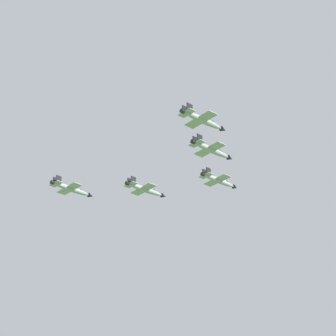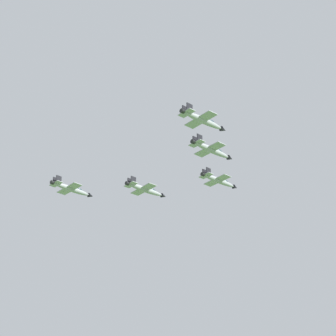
{
  "view_description": "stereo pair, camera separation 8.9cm",
  "coord_description": "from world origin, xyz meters",
  "px_view_note": "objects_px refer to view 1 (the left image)",
  "views": [
    {
      "loc": [
        160.89,
        141.57,
        42.16
      ],
      "look_at": [
        26.27,
        17.47,
        135.41
      ],
      "focal_mm": 78.01,
      "sensor_mm": 36.0,
      "label": 1
    },
    {
      "loc": [
        160.83,
        141.64,
        42.16
      ],
      "look_at": [
        26.27,
        17.47,
        135.41
      ],
      "focal_mm": 78.01,
      "sensor_mm": 36.0,
      "label": 2
    }
  ],
  "objects_px": {
    "jet_left_wingman": "(145,189)",
    "jet_right_wingman": "(212,150)",
    "jet_left_outer": "(71,189)",
    "jet_lead": "(219,181)",
    "jet_right_outer": "(203,120)"
  },
  "relations": [
    {
      "from": "jet_left_wingman",
      "to": "jet_right_wingman",
      "type": "height_order",
      "value": "jet_right_wingman"
    },
    {
      "from": "jet_left_wingman",
      "to": "jet_left_outer",
      "type": "height_order",
      "value": "jet_left_outer"
    },
    {
      "from": "jet_lead",
      "to": "jet_left_wingman",
      "type": "distance_m",
      "value": 22.22
    },
    {
      "from": "jet_lead",
      "to": "jet_left_outer",
      "type": "distance_m",
      "value": 44.12
    },
    {
      "from": "jet_left_wingman",
      "to": "jet_right_outer",
      "type": "height_order",
      "value": "jet_left_wingman"
    },
    {
      "from": "jet_right_wingman",
      "to": "jet_lead",
      "type": "bearing_deg",
      "value": 39.42
    },
    {
      "from": "jet_left_outer",
      "to": "jet_right_outer",
      "type": "distance_m",
      "value": 57.06
    },
    {
      "from": "jet_right_wingman",
      "to": "jet_left_wingman",
      "type": "bearing_deg",
      "value": 89.05
    },
    {
      "from": "jet_lead",
      "to": "jet_left_wingman",
      "type": "bearing_deg",
      "value": 139.6
    },
    {
      "from": "jet_left_wingman",
      "to": "jet_right_wingman",
      "type": "distance_m",
      "value": 28.56
    },
    {
      "from": "jet_lead",
      "to": "jet_right_outer",
      "type": "distance_m",
      "value": 44.29
    },
    {
      "from": "jet_left_outer",
      "to": "jet_right_outer",
      "type": "relative_size",
      "value": 1.02
    },
    {
      "from": "jet_lead",
      "to": "jet_right_outer",
      "type": "bearing_deg",
      "value": -139.67
    },
    {
      "from": "jet_left_wingman",
      "to": "jet_left_outer",
      "type": "distance_m",
      "value": 22.01
    },
    {
      "from": "jet_left_wingman",
      "to": "jet_right_outer",
      "type": "bearing_deg",
      "value": -110.42
    }
  ]
}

